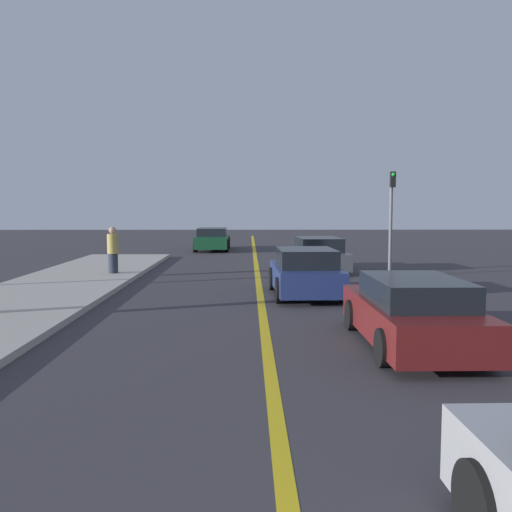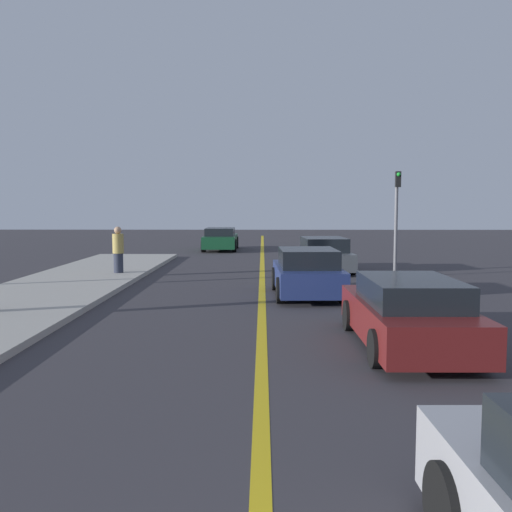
# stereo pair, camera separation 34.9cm
# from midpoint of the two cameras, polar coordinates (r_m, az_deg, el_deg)

# --- Properties ---
(road_center_line) EXTENTS (0.20, 60.00, 0.01)m
(road_center_line) POSITION_cam_midpoint_polar(r_m,az_deg,el_deg) (18.44, 1.16, -2.92)
(road_center_line) COLOR gold
(road_center_line) RESTS_ON ground_plane
(sidewalk_left) EXTENTS (3.85, 27.97, 0.15)m
(sidewalk_left) POSITION_cam_midpoint_polar(r_m,az_deg,el_deg) (15.66, -22.00, -4.46)
(sidewalk_left) COLOR #ADA89E
(sidewalk_left) RESTS_ON ground_plane
(car_ahead_center) EXTENTS (1.89, 4.39, 1.28)m
(car_ahead_center) POSITION_cam_midpoint_polar(r_m,az_deg,el_deg) (10.74, 15.85, -5.55)
(car_ahead_center) COLOR maroon
(car_ahead_center) RESTS_ON ground_plane
(car_far_distant) EXTENTS (1.98, 3.89, 1.36)m
(car_far_distant) POSITION_cam_midpoint_polar(r_m,az_deg,el_deg) (16.18, 5.78, -1.73)
(car_far_distant) COLOR navy
(car_far_distant) RESTS_ON ground_plane
(car_parked_left_lot) EXTENTS (2.11, 4.25, 1.33)m
(car_parked_left_lot) POSITION_cam_midpoint_polar(r_m,az_deg,el_deg) (22.38, 7.20, 0.09)
(car_parked_left_lot) COLOR #4C5156
(car_parked_left_lot) RESTS_ON ground_plane
(car_oncoming_far) EXTENTS (1.95, 4.35, 1.29)m
(car_oncoming_far) POSITION_cam_midpoint_polar(r_m,az_deg,el_deg) (32.70, -3.27, 1.70)
(car_oncoming_far) COLOR #144728
(car_oncoming_far) RESTS_ON ground_plane
(pedestrian_mid_group) EXTENTS (0.40, 0.40, 1.66)m
(pedestrian_mid_group) POSITION_cam_midpoint_polar(r_m,az_deg,el_deg) (21.03, -13.16, 0.60)
(pedestrian_mid_group) COLOR #282D3D
(pedestrian_mid_group) RESTS_ON sidewalk_left
(traffic_light) EXTENTS (0.18, 0.40, 3.76)m
(traffic_light) POSITION_cam_midpoint_polar(r_m,az_deg,el_deg) (20.95, 14.34, 4.27)
(traffic_light) COLOR slate
(traffic_light) RESTS_ON ground_plane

